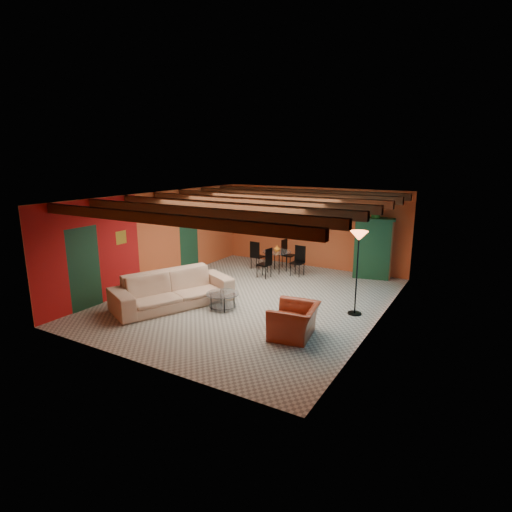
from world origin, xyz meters
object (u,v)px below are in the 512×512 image
Objects in this scene: dining_table at (277,258)px; armchair at (294,321)px; floor_lamp at (357,273)px; armoire at (374,249)px; potted_plant at (377,211)px; sofa at (173,289)px; coffee_table at (223,301)px; vase at (277,240)px.

armchair is at bearing -58.49° from dining_table.
armchair is at bearing -111.07° from floor_lamp.
floor_lamp is at bearing -96.01° from armoire.
potted_plant reaches higher than dining_table.
sofa is 3.43m from armchair.
coffee_table is 5.31m from armoire.
coffee_table is at bearing -84.00° from vase.
coffee_table is 0.45× the size of armoire.
coffee_table is at bearing -44.72° from sofa.
coffee_table is 3.88× the size of vase.
potted_plant is at bearing 167.74° from armchair.
coffee_table is at bearing -84.00° from dining_table.
vase reaches higher than sofa.
floor_lamp reaches higher than vase.
vase is (-2.88, -0.96, 0.15)m from armoire.
vase reaches higher than armchair.
sofa is 1.61× the size of dining_table.
dining_table is at bearing 13.56° from sofa.
armoire is (3.70, 5.09, 0.47)m from sofa.
floor_lamp is at bearing -82.31° from potted_plant.
vase is at bearing -161.53° from potted_plant.
dining_table is (-2.61, 4.25, 0.14)m from armchair.
sofa is 5.72× the size of potted_plant.
potted_plant is at bearing -11.28° from sofa.
coffee_table is 3.32m from floor_lamp.
dining_table reaches higher than sofa.
floor_lamp is at bearing -35.42° from vase.
sofa is 4.20m from dining_table.
armchair is 0.57× the size of dining_table.
coffee_table is at bearing -132.01° from armoire.
floor_lamp is at bearing 149.70° from armchair.
dining_table is at bearing 144.58° from floor_lamp.
floor_lamp reaches higher than dining_table.
vase is at bearing 0.00° from dining_table.
vase is (0.82, 4.12, 0.63)m from sofa.
dining_table is 0.91× the size of floor_lamp.
dining_table is 3.07m from armoire.
dining_table is 3.43m from potted_plant.
armoire is (2.88, 0.96, 0.43)m from dining_table.
floor_lamp is 3.91× the size of potted_plant.
armchair is at bearing -14.65° from coffee_table.
potted_plant reaches higher than armoire.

